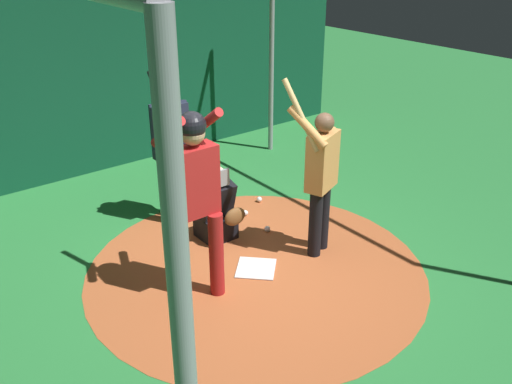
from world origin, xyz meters
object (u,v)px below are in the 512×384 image
object	(u,v)px
umpire	(171,147)
baseball_1	(267,229)
baseball_2	(245,213)
batter	(194,187)
home_plate	(256,268)
catcher	(218,211)
baseball_0	(259,199)
visitor	(321,175)

from	to	relation	value
umpire	baseball_1	world-z (taller)	umpire
baseball_1	baseball_2	world-z (taller)	same
batter	baseball_1	size ratio (longest dim) A/B	30.52
home_plate	umpire	xyz separation A→B (m)	(-1.56, -0.09, 1.00)
catcher	baseball_0	size ratio (longest dim) A/B	12.85
umpire	baseball_0	bearing A→B (deg)	76.28
batter	umpire	xyz separation A→B (m)	(-1.53, 0.63, -0.20)
catcher	baseball_0	xyz separation A→B (m)	(-0.46, 1.00, -0.33)
catcher	baseball_0	bearing A→B (deg)	114.61
catcher	baseball_1	world-z (taller)	catcher
catcher	baseball_2	bearing A→B (deg)	112.93
visitor	baseball_2	bearing A→B (deg)	165.42
home_plate	baseball_0	size ratio (longest dim) A/B	5.68
catcher	baseball_0	world-z (taller)	catcher
umpire	baseball_0	size ratio (longest dim) A/B	24.09
home_plate	catcher	world-z (taller)	catcher
baseball_1	baseball_0	bearing A→B (deg)	148.31
visitor	baseball_0	size ratio (longest dim) A/B	27.66
visitor	baseball_1	bearing A→B (deg)	173.41
umpire	baseball_2	world-z (taller)	umpire
umpire	baseball_0	xyz separation A→B (m)	(0.28, 1.16, -0.96)
visitor	baseball_1	xyz separation A→B (m)	(-0.70, -0.18, -0.93)
home_plate	baseball_0	world-z (taller)	baseball_0
visitor	baseball_2	world-z (taller)	visitor
batter	baseball_0	world-z (taller)	batter
umpire	baseball_0	distance (m)	1.53
home_plate	umpire	size ratio (longest dim) A/B	0.24
umpire	baseball_1	distance (m)	1.56
baseball_1	home_plate	bearing A→B (deg)	-47.71
baseball_2	home_plate	bearing A→B (deg)	-31.82
visitor	baseball_1	size ratio (longest dim) A/B	27.66
baseball_0	umpire	bearing A→B (deg)	-103.72
batter	visitor	bearing A→B (deg)	83.83
visitor	home_plate	bearing A→B (deg)	-120.08
batter	umpire	bearing A→B (deg)	157.63
baseball_0	baseball_1	size ratio (longest dim) A/B	1.00
baseball_1	baseball_2	size ratio (longest dim) A/B	1.00
baseball_0	home_plate	bearing A→B (deg)	-39.74
baseball_0	batter	bearing A→B (deg)	-55.08
batter	baseball_2	world-z (taller)	batter
home_plate	baseball_0	xyz separation A→B (m)	(-1.28, 1.07, 0.03)
home_plate	batter	xyz separation A→B (m)	(-0.04, -0.72, 1.19)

